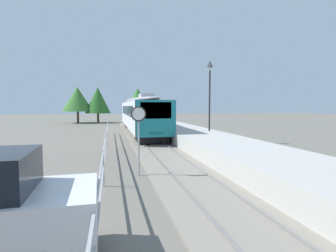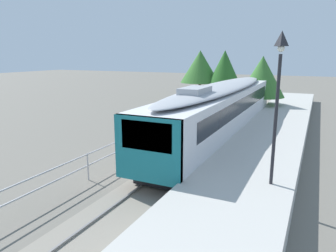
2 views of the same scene
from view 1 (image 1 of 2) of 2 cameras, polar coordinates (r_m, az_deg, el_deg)
The scene contains 10 objects.
ground_plane at distance 19.66m, azimuth -11.99°, elevation -4.06°, with size 160.00×160.00×0.00m, color #6B665B.
track_rails at distance 19.89m, azimuth -3.30°, elevation -3.78°, with size 3.20×60.00×0.14m.
commuter_train at distance 28.14m, azimuth -6.00°, elevation 2.87°, with size 2.82×20.36×3.74m.
station_platform at distance 20.59m, azimuth 5.67°, elevation -2.35°, with size 3.90×60.00×0.90m, color #B7B5AD.
platform_lamp_mid_platform at distance 20.75m, azimuth 8.89°, elevation 9.21°, with size 0.34×0.34×5.35m.
speed_limit_sign at distance 10.71m, azimuth -6.30°, elevation 0.57°, with size 0.61×0.10×2.81m.
carpark_fence at distance 9.65m, azimuth -13.62°, elevation -7.21°, with size 0.06×36.06×1.25m.
tree_behind_carpark at distance 46.81m, azimuth -14.74°, elevation 5.35°, with size 4.23×4.23×6.04m.
tree_behind_station_far at distance 47.38m, azimuth -18.73°, elevation 5.44°, with size 5.02×5.02×6.03m.
tree_distant_left at distance 38.54m, azimuth -6.48°, elevation 5.25°, with size 4.22×4.22×5.38m.
Camera 1 is at (-3.04, 2.54, 2.80)m, focal length 28.59 mm.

